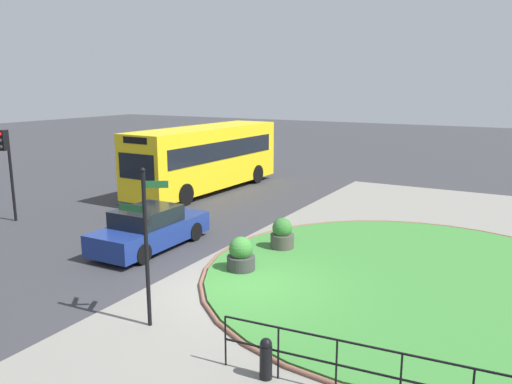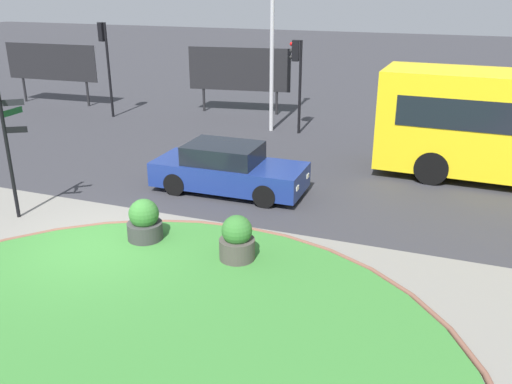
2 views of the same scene
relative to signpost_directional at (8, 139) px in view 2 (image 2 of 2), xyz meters
The scene contains 13 objects.
ground 3.65m from the signpost_directional, 16.44° to the right, with size 120.00×120.00×0.00m, color #333338.
sidewalk_paving 4.45m from the signpost_directional, 43.02° to the right, with size 32.00×8.33×0.02m, color gray.
grass_island 7.56m from the signpost_directional, 39.16° to the right, with size 11.59×11.59×0.10m, color #387A33.
grass_kerb_ring 7.56m from the signpost_directional, 39.16° to the right, with size 11.90×11.90×0.11m, color brown.
signpost_directional is the anchor object (origin of this frame).
car_far_lane 5.75m from the signpost_directional, 40.55° to the left, with size 4.37×1.82×1.39m.
traffic_light_near 11.40m from the signpost_directional, 113.22° to the left, with size 0.48×0.32×4.06m.
traffic_light_far 11.38m from the signpost_directional, 68.65° to the left, with size 0.49×0.30×3.61m.
lamppost_tall 11.36m from the signpost_directional, 73.69° to the left, with size 0.32×0.32×8.78m.
billboard_left 14.64m from the signpost_directional, 126.14° to the left, with size 5.01×0.40×2.90m.
billboard_right 13.19m from the signpost_directional, 87.06° to the left, with size 4.65×0.84×2.95m.
planter_near_signpost 4.10m from the signpost_directional, ahead, with size 0.81×0.81×1.07m.
planter_kerbside 6.34m from the signpost_directional, ahead, with size 0.77×0.77×1.09m.
Camera 2 is at (7.34, -9.07, 5.64)m, focal length 38.36 mm.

